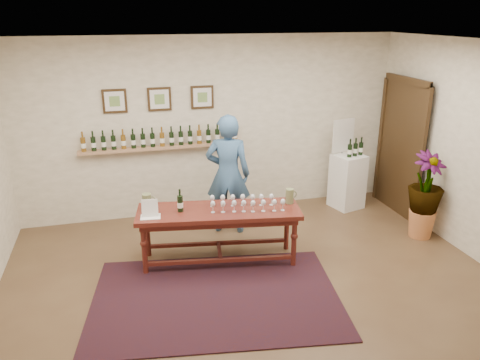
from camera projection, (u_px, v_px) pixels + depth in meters
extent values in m
plane|color=#4E3522|center=(257.00, 289.00, 5.57)|extent=(6.00, 6.00, 0.00)
plane|color=white|center=(212.00, 127.00, 7.36)|extent=(6.00, 0.00, 6.00)
plane|color=white|center=(381.00, 312.00, 2.82)|extent=(6.00, 0.00, 6.00)
plane|color=silver|center=(261.00, 45.00, 4.62)|extent=(6.00, 6.00, 0.00)
cube|color=tan|center=(163.00, 147.00, 7.17)|extent=(2.50, 0.16, 0.04)
cube|color=black|center=(403.00, 148.00, 7.47)|extent=(0.10, 1.00, 2.10)
cube|color=#312010|center=(400.00, 149.00, 7.46)|extent=(0.04, 1.12, 2.22)
cube|color=#312010|center=(115.00, 101.00, 6.83)|extent=(0.35, 0.03, 0.35)
cube|color=silver|center=(115.00, 101.00, 6.81)|extent=(0.28, 0.01, 0.28)
cube|color=#6F9349|center=(115.00, 101.00, 6.81)|extent=(0.15, 0.00, 0.15)
cube|color=#312010|center=(159.00, 99.00, 6.98)|extent=(0.35, 0.03, 0.35)
cube|color=silver|center=(160.00, 99.00, 6.97)|extent=(0.28, 0.01, 0.28)
cube|color=#6F9349|center=(160.00, 99.00, 6.96)|extent=(0.15, 0.00, 0.15)
cube|color=#312010|center=(202.00, 97.00, 7.14)|extent=(0.35, 0.03, 0.35)
cube|color=silver|center=(202.00, 97.00, 7.13)|extent=(0.28, 0.01, 0.28)
cube|color=#6F9349|center=(202.00, 97.00, 7.12)|extent=(0.15, 0.00, 0.15)
cube|color=#46160C|center=(216.00, 297.00, 5.38)|extent=(3.07, 2.28, 0.02)
cube|color=#411310|center=(219.00, 211.00, 5.96)|extent=(2.15, 0.98, 0.06)
cube|color=#411310|center=(219.00, 216.00, 5.99)|extent=(2.02, 0.85, 0.09)
cylinder|color=#411310|center=(144.00, 249.00, 5.78)|extent=(0.08, 0.08, 0.68)
cylinder|color=#411310|center=(294.00, 242.00, 5.96)|extent=(0.08, 0.08, 0.68)
cylinder|color=#411310|center=(147.00, 233.00, 6.22)|extent=(0.08, 0.08, 0.68)
cylinder|color=#411310|center=(287.00, 226.00, 6.40)|extent=(0.08, 0.08, 0.68)
cube|color=#411310|center=(221.00, 260.00, 5.94)|extent=(1.87, 0.35, 0.05)
cube|color=#411310|center=(218.00, 243.00, 6.38)|extent=(1.87, 0.35, 0.05)
cube|color=#411310|center=(219.00, 251.00, 6.16)|extent=(0.12, 0.47, 0.05)
cube|color=silver|center=(150.00, 208.00, 5.72)|extent=(0.26, 0.20, 0.22)
cube|color=white|center=(347.00, 181.00, 7.78)|extent=(0.55, 0.55, 0.90)
cube|color=silver|center=(343.00, 135.00, 7.64)|extent=(0.43, 0.13, 0.60)
cone|color=#C37441|center=(421.00, 224.00, 6.81)|extent=(0.38, 0.38, 0.40)
imported|color=#153316|center=(426.00, 188.00, 6.62)|extent=(0.68, 0.68, 0.70)
imported|color=#395E87|center=(228.00, 174.00, 6.78)|extent=(0.75, 0.62, 1.77)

